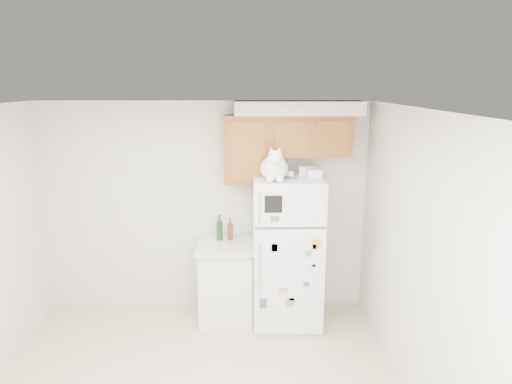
{
  "coord_description": "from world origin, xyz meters",
  "views": [
    {
      "loc": [
        0.51,
        -3.21,
        2.69
      ],
      "look_at": [
        0.6,
        1.55,
        1.55
      ],
      "focal_mm": 32.0,
      "sensor_mm": 36.0,
      "label": 1
    }
  ],
  "objects_px": {
    "base_counter": "(226,281)",
    "storage_box_front": "(314,174)",
    "cat": "(275,167)",
    "storage_box_back": "(306,170)",
    "refrigerator": "(287,251)",
    "bottle_green": "(220,227)",
    "bottle_amber": "(230,229)"
  },
  "relations": [
    {
      "from": "base_counter",
      "to": "storage_box_front",
      "type": "bearing_deg",
      "value": -6.08
    },
    {
      "from": "cat",
      "to": "storage_box_back",
      "type": "xyz_separation_m",
      "value": [
        0.37,
        0.27,
        -0.09
      ]
    },
    {
      "from": "storage_box_front",
      "to": "refrigerator",
      "type": "bearing_deg",
      "value": 170.97
    },
    {
      "from": "bottle_green",
      "to": "base_counter",
      "type": "bearing_deg",
      "value": -60.39
    },
    {
      "from": "storage_box_back",
      "to": "bottle_green",
      "type": "height_order",
      "value": "storage_box_back"
    },
    {
      "from": "refrigerator",
      "to": "bottle_green",
      "type": "height_order",
      "value": "refrigerator"
    },
    {
      "from": "base_counter",
      "to": "bottle_green",
      "type": "height_order",
      "value": "bottle_green"
    },
    {
      "from": "base_counter",
      "to": "storage_box_back",
      "type": "bearing_deg",
      "value": 3.01
    },
    {
      "from": "bottle_green",
      "to": "bottle_amber",
      "type": "distance_m",
      "value": 0.12
    },
    {
      "from": "refrigerator",
      "to": "storage_box_back",
      "type": "relative_size",
      "value": 9.44
    },
    {
      "from": "refrigerator",
      "to": "storage_box_front",
      "type": "relative_size",
      "value": 11.33
    },
    {
      "from": "base_counter",
      "to": "bottle_amber",
      "type": "relative_size",
      "value": 3.52
    },
    {
      "from": "storage_box_front",
      "to": "storage_box_back",
      "type": "bearing_deg",
      "value": 110.63
    },
    {
      "from": "storage_box_front",
      "to": "bottle_amber",
      "type": "xyz_separation_m",
      "value": [
        -0.92,
        0.23,
        -0.69
      ]
    },
    {
      "from": "refrigerator",
      "to": "base_counter",
      "type": "distance_m",
      "value": 0.79
    },
    {
      "from": "storage_box_back",
      "to": "bottle_green",
      "type": "xyz_separation_m",
      "value": [
        -0.98,
        0.09,
        -0.68
      ]
    },
    {
      "from": "cat",
      "to": "refrigerator",
      "type": "bearing_deg",
      "value": 44.08
    },
    {
      "from": "base_counter",
      "to": "storage_box_back",
      "type": "xyz_separation_m",
      "value": [
        0.9,
        0.05,
        1.29
      ]
    },
    {
      "from": "refrigerator",
      "to": "storage_box_front",
      "type": "height_order",
      "value": "storage_box_front"
    },
    {
      "from": "refrigerator",
      "to": "base_counter",
      "type": "bearing_deg",
      "value": 173.91
    },
    {
      "from": "base_counter",
      "to": "storage_box_back",
      "type": "relative_size",
      "value": 5.11
    },
    {
      "from": "refrigerator",
      "to": "cat",
      "type": "relative_size",
      "value": 3.23
    },
    {
      "from": "bottle_green",
      "to": "refrigerator",
      "type": "bearing_deg",
      "value": -15.18
    },
    {
      "from": "base_counter",
      "to": "cat",
      "type": "height_order",
      "value": "cat"
    },
    {
      "from": "bottle_amber",
      "to": "cat",
      "type": "bearing_deg",
      "value": -35.96
    },
    {
      "from": "base_counter",
      "to": "cat",
      "type": "relative_size",
      "value": 1.75
    },
    {
      "from": "cat",
      "to": "bottle_amber",
      "type": "bearing_deg",
      "value": 144.04
    },
    {
      "from": "bottle_green",
      "to": "bottle_amber",
      "type": "bearing_deg",
      "value": -4.22
    },
    {
      "from": "cat",
      "to": "storage_box_front",
      "type": "height_order",
      "value": "cat"
    },
    {
      "from": "refrigerator",
      "to": "bottle_green",
      "type": "xyz_separation_m",
      "value": [
        -0.77,
        0.21,
        0.22
      ]
    },
    {
      "from": "base_counter",
      "to": "storage_box_front",
      "type": "distance_m",
      "value": 1.61
    },
    {
      "from": "storage_box_back",
      "to": "bottle_amber",
      "type": "relative_size",
      "value": 0.69
    }
  ]
}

